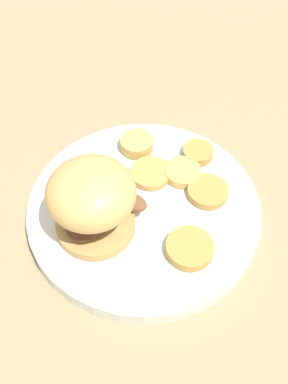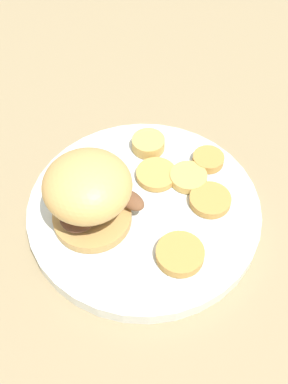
{
  "view_description": "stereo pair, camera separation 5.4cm",
  "coord_description": "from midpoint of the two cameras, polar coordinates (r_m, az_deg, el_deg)",
  "views": [
    {
      "loc": [
        -0.07,
        -0.32,
        0.47
      ],
      "look_at": [
        0.0,
        0.0,
        0.05
      ],
      "focal_mm": 42.0,
      "sensor_mm": 36.0,
      "label": 1
    },
    {
      "loc": [
        -0.01,
        -0.33,
        0.47
      ],
      "look_at": [
        0.0,
        0.0,
        0.05
      ],
      "focal_mm": 42.0,
      "sensor_mm": 36.0,
      "label": 2
    }
  ],
  "objects": [
    {
      "name": "ground_plane",
      "position": [
        0.58,
        -2.67,
        -3.06
      ],
      "size": [
        4.0,
        4.0,
        0.0
      ],
      "primitive_type": "plane",
      "color": "#937F5B"
    },
    {
      "name": "dinner_plate",
      "position": [
        0.57,
        -2.72,
        -2.34
      ],
      "size": [
        0.29,
        0.29,
        0.02
      ],
      "color": "silver",
      "rests_on": "ground_plane"
    },
    {
      "name": "sandwich",
      "position": [
        0.5,
        -9.69,
        -1.13
      ],
      "size": [
        0.12,
        0.11,
        0.1
      ],
      "color": "tan",
      "rests_on": "dinner_plate"
    },
    {
      "name": "potato_round_0",
      "position": [
        0.61,
        4.38,
        4.91
      ],
      "size": [
        0.04,
        0.04,
        0.01
      ],
      "primitive_type": "cylinder",
      "color": "#BC8942",
      "rests_on": "dinner_plate"
    },
    {
      "name": "potato_round_1",
      "position": [
        0.52,
        2.85,
        -7.35
      ],
      "size": [
        0.06,
        0.06,
        0.01
      ],
      "primitive_type": "cylinder",
      "color": "#BC8942",
      "rests_on": "dinner_plate"
    },
    {
      "name": "potato_round_2",
      "position": [
        0.58,
        2.29,
        2.39
      ],
      "size": [
        0.05,
        0.05,
        0.01
      ],
      "primitive_type": "cylinder",
      "color": "tan",
      "rests_on": "dinner_plate"
    },
    {
      "name": "potato_round_3",
      "position": [
        0.58,
        -1.8,
        2.25
      ],
      "size": [
        0.05,
        0.05,
        0.01
      ],
      "primitive_type": "cylinder",
      "color": "tan",
      "rests_on": "dinner_plate"
    },
    {
      "name": "potato_round_4",
      "position": [
        0.57,
        5.32,
        0.26
      ],
      "size": [
        0.05,
        0.05,
        0.01
      ],
      "primitive_type": "cylinder",
      "color": "#BC8942",
      "rests_on": "dinner_plate"
    },
    {
      "name": "potato_round_5",
      "position": [
        0.61,
        -3.45,
        5.99
      ],
      "size": [
        0.04,
        0.04,
        0.02
      ],
      "primitive_type": "cylinder",
      "color": "tan",
      "rests_on": "dinner_plate"
    }
  ]
}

